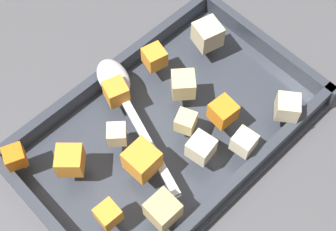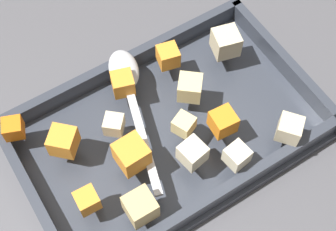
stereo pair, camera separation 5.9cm
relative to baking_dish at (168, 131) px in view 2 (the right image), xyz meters
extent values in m
plane|color=#4C4C51|center=(0.01, 0.00, -0.01)|extent=(4.00, 4.00, 0.00)
cube|color=#333842|center=(0.00, 0.00, 0.00)|extent=(0.37, 0.23, 0.01)
cube|color=#333842|center=(0.00, -0.11, 0.02)|extent=(0.37, 0.01, 0.03)
cube|color=#333842|center=(0.00, 0.11, 0.02)|extent=(0.37, 0.01, 0.03)
cube|color=#333842|center=(-0.18, 0.00, 0.02)|extent=(0.01, 0.23, 0.03)
cube|color=#333842|center=(0.18, 0.00, 0.02)|extent=(0.01, 0.23, 0.03)
cube|color=orange|center=(-0.13, -0.04, 0.04)|extent=(0.02, 0.02, 0.02)
cube|color=orange|center=(-0.02, 0.07, 0.04)|extent=(0.03, 0.03, 0.03)
cube|color=orange|center=(-0.06, -0.02, 0.05)|extent=(0.04, 0.04, 0.03)
cube|color=orange|center=(0.05, -0.04, 0.04)|extent=(0.03, 0.03, 0.03)
cube|color=orange|center=(-0.12, 0.03, 0.04)|extent=(0.04, 0.04, 0.03)
cube|color=orange|center=(-0.16, 0.08, 0.04)|extent=(0.03, 0.03, 0.02)
cube|color=orange|center=(0.05, 0.07, 0.04)|extent=(0.03, 0.03, 0.03)
cube|color=#E0CC89|center=(0.04, 0.02, 0.04)|extent=(0.04, 0.04, 0.03)
cube|color=beige|center=(0.04, -0.09, 0.04)|extent=(0.03, 0.03, 0.02)
cube|color=beige|center=(0.11, -0.09, 0.04)|extent=(0.04, 0.04, 0.03)
cube|color=#E0CC89|center=(0.01, -0.02, 0.04)|extent=(0.03, 0.03, 0.02)
cube|color=tan|center=(-0.09, -0.08, 0.05)|extent=(0.03, 0.03, 0.03)
cube|color=beige|center=(-0.06, 0.02, 0.04)|extent=(0.03, 0.03, 0.02)
cube|color=beige|center=(0.00, -0.06, 0.04)|extent=(0.03, 0.03, 0.03)
cube|color=beige|center=(0.12, 0.05, 0.05)|extent=(0.04, 0.04, 0.03)
ellipsoid|color=silver|center=(-0.01, 0.09, 0.04)|extent=(0.05, 0.07, 0.02)
cube|color=silver|center=(-0.04, -0.01, 0.03)|extent=(0.05, 0.14, 0.01)
camera|label=1|loc=(-0.20, -0.21, 0.56)|focal=53.27mm
camera|label=2|loc=(-0.15, -0.24, 0.56)|focal=53.27mm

